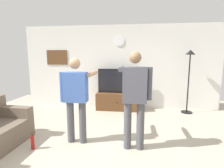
{
  "coord_description": "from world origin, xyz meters",
  "views": [
    {
      "loc": [
        0.55,
        -2.89,
        1.71
      ],
      "look_at": [
        0.0,
        1.2,
        1.05
      ],
      "focal_mm": 28.23,
      "sensor_mm": 36.0,
      "label": 1
    }
  ],
  "objects_px": {
    "floor_lamp": "(189,68)",
    "beverage_bottle": "(33,142)",
    "person_standing_nearer_lamp": "(76,95)",
    "television": "(118,81)",
    "framed_picture": "(57,57)",
    "tv_stand": "(118,101)",
    "person_standing_nearer_couch": "(135,95)",
    "wall_clock": "(119,41)"
  },
  "relations": [
    {
      "from": "framed_picture",
      "to": "beverage_bottle",
      "type": "height_order",
      "value": "framed_picture"
    },
    {
      "from": "television",
      "to": "beverage_bottle",
      "type": "height_order",
      "value": "television"
    },
    {
      "from": "tv_stand",
      "to": "person_standing_nearer_couch",
      "type": "xyz_separation_m",
      "value": [
        0.54,
        -2.38,
        0.75
      ]
    },
    {
      "from": "television",
      "to": "floor_lamp",
      "type": "bearing_deg",
      "value": -2.94
    },
    {
      "from": "television",
      "to": "tv_stand",
      "type": "bearing_deg",
      "value": -90.0
    },
    {
      "from": "tv_stand",
      "to": "person_standing_nearer_lamp",
      "type": "xyz_separation_m",
      "value": [
        -0.59,
        -2.28,
        0.68
      ]
    },
    {
      "from": "tv_stand",
      "to": "television",
      "type": "xyz_separation_m",
      "value": [
        0.0,
        0.05,
        0.65
      ]
    },
    {
      "from": "floor_lamp",
      "to": "beverage_bottle",
      "type": "relative_size",
      "value": 5.76
    },
    {
      "from": "wall_clock",
      "to": "tv_stand",
      "type": "bearing_deg",
      "value": -90.0
    },
    {
      "from": "tv_stand",
      "to": "framed_picture",
      "type": "bearing_deg",
      "value": 172.1
    },
    {
      "from": "tv_stand",
      "to": "television",
      "type": "bearing_deg",
      "value": 90.0
    },
    {
      "from": "person_standing_nearer_lamp",
      "to": "beverage_bottle",
      "type": "xyz_separation_m",
      "value": [
        -0.72,
        -0.4,
        -0.82
      ]
    },
    {
      "from": "wall_clock",
      "to": "person_standing_nearer_lamp",
      "type": "height_order",
      "value": "wall_clock"
    },
    {
      "from": "tv_stand",
      "to": "wall_clock",
      "type": "distance_m",
      "value": 1.94
    },
    {
      "from": "floor_lamp",
      "to": "beverage_bottle",
      "type": "xyz_separation_m",
      "value": [
        -3.43,
        -2.61,
        -1.22
      ]
    },
    {
      "from": "wall_clock",
      "to": "person_standing_nearer_couch",
      "type": "bearing_deg",
      "value": -78.59
    },
    {
      "from": "framed_picture",
      "to": "person_standing_nearer_couch",
      "type": "height_order",
      "value": "framed_picture"
    },
    {
      "from": "television",
      "to": "floor_lamp",
      "type": "height_order",
      "value": "floor_lamp"
    },
    {
      "from": "person_standing_nearer_lamp",
      "to": "beverage_bottle",
      "type": "height_order",
      "value": "person_standing_nearer_lamp"
    },
    {
      "from": "television",
      "to": "person_standing_nearer_couch",
      "type": "xyz_separation_m",
      "value": [
        0.54,
        -2.43,
        0.1
      ]
    },
    {
      "from": "person_standing_nearer_couch",
      "to": "beverage_bottle",
      "type": "relative_size",
      "value": 5.46
    },
    {
      "from": "framed_picture",
      "to": "beverage_bottle",
      "type": "relative_size",
      "value": 2.2
    },
    {
      "from": "television",
      "to": "framed_picture",
      "type": "distance_m",
      "value": 2.26
    },
    {
      "from": "wall_clock",
      "to": "framed_picture",
      "type": "xyz_separation_m",
      "value": [
        -2.13,
        0.0,
        -0.53
      ]
    },
    {
      "from": "television",
      "to": "framed_picture",
      "type": "bearing_deg",
      "value": 173.33
    },
    {
      "from": "person_standing_nearer_lamp",
      "to": "tv_stand",
      "type": "bearing_deg",
      "value": 75.52
    },
    {
      "from": "person_standing_nearer_couch",
      "to": "tv_stand",
      "type": "bearing_deg",
      "value": 102.75
    },
    {
      "from": "framed_picture",
      "to": "beverage_bottle",
      "type": "distance_m",
      "value": 3.44
    },
    {
      "from": "television",
      "to": "beverage_bottle",
      "type": "distance_m",
      "value": 3.12
    },
    {
      "from": "framed_picture",
      "to": "person_standing_nearer_lamp",
      "type": "distance_m",
      "value": 3.08
    },
    {
      "from": "wall_clock",
      "to": "floor_lamp",
      "type": "height_order",
      "value": "wall_clock"
    },
    {
      "from": "person_standing_nearer_couch",
      "to": "framed_picture",
      "type": "bearing_deg",
      "value": 134.87
    },
    {
      "from": "television",
      "to": "person_standing_nearer_lamp",
      "type": "bearing_deg",
      "value": -104.21
    },
    {
      "from": "tv_stand",
      "to": "beverage_bottle",
      "type": "xyz_separation_m",
      "value": [
        -1.31,
        -2.67,
        -0.14
      ]
    },
    {
      "from": "tv_stand",
      "to": "beverage_bottle",
      "type": "bearing_deg",
      "value": -116.13
    },
    {
      "from": "wall_clock",
      "to": "person_standing_nearer_couch",
      "type": "distance_m",
      "value": 2.97
    },
    {
      "from": "floor_lamp",
      "to": "beverage_bottle",
      "type": "bearing_deg",
      "value": -142.7
    },
    {
      "from": "floor_lamp",
      "to": "beverage_bottle",
      "type": "height_order",
      "value": "floor_lamp"
    },
    {
      "from": "tv_stand",
      "to": "framed_picture",
      "type": "relative_size",
      "value": 1.87
    },
    {
      "from": "person_standing_nearer_lamp",
      "to": "person_standing_nearer_couch",
      "type": "distance_m",
      "value": 1.13
    },
    {
      "from": "person_standing_nearer_lamp",
      "to": "framed_picture",
      "type": "bearing_deg",
      "value": 120.88
    },
    {
      "from": "wall_clock",
      "to": "person_standing_nearer_couch",
      "type": "height_order",
      "value": "wall_clock"
    }
  ]
}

